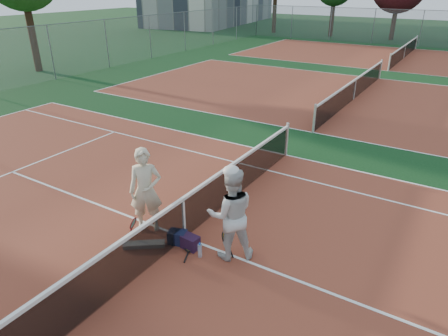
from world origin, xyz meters
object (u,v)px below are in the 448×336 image
at_px(racket_red, 134,230).
at_px(racket_spare, 190,248).
at_px(net_main, 184,218).
at_px(water_bottle, 200,251).
at_px(sports_bag_navy, 178,237).
at_px(player_a, 146,191).
at_px(player_b, 231,214).
at_px(sports_bag_purple, 190,242).
at_px(racket_black_held, 225,244).

distance_m(racket_red, racket_spare, 1.29).
relative_size(net_main, water_bottle, 36.60).
distance_m(net_main, sports_bag_navy, 0.43).
distance_m(player_a, sports_bag_navy, 1.24).
xyz_separation_m(player_b, racket_spare, (-0.83, -0.29, -0.95)).
bearing_deg(player_b, sports_bag_purple, -22.25).
height_order(player_b, sports_bag_purple, player_b).
bearing_deg(sports_bag_purple, racket_spare, -66.35).
relative_size(net_main, sports_bag_purple, 29.97).
height_order(player_a, player_b, same).
relative_size(player_a, racket_spare, 3.27).
relative_size(player_b, sports_bag_purple, 5.37).
xyz_separation_m(net_main, racket_spare, (0.35, -0.27, -0.47)).
bearing_deg(racket_black_held, net_main, -16.43).
relative_size(racket_black_held, sports_bag_navy, 1.49).
bearing_deg(racket_red, racket_black_held, 3.35).
xyz_separation_m(racket_red, water_bottle, (1.53, 0.29, -0.14)).
bearing_deg(sports_bag_purple, net_main, 144.49).
distance_m(net_main, racket_spare, 0.65).
bearing_deg(water_bottle, racket_red, -169.37).
xyz_separation_m(net_main, player_b, (1.18, 0.01, 0.47)).
xyz_separation_m(player_b, racket_red, (-2.03, -0.67, -0.69)).
bearing_deg(racket_red, water_bottle, -2.62).
relative_size(net_main, sports_bag_navy, 28.83).
bearing_deg(player_a, racket_black_held, -34.61).
xyz_separation_m(player_a, player_b, (2.10, 0.14, -0.00)).
relative_size(racket_black_held, sports_bag_purple, 1.55).
bearing_deg(player_a, racket_spare, -42.62).
bearing_deg(racket_black_held, racket_spare, 2.35).
xyz_separation_m(net_main, sports_bag_navy, (-0.01, -0.23, -0.36)).
relative_size(player_b, racket_red, 3.41).
bearing_deg(player_a, sports_bag_purple, -41.10).
bearing_deg(sports_bag_purple, water_bottle, -21.76).
relative_size(player_a, sports_bag_navy, 5.16).
bearing_deg(player_a, sports_bag_navy, -42.71).
relative_size(player_a, racket_red, 3.41).
height_order(racket_black_held, sports_bag_purple, racket_black_held).
xyz_separation_m(net_main, water_bottle, (0.67, -0.37, -0.36)).
distance_m(player_a, racket_black_held, 2.14).
bearing_deg(water_bottle, racket_black_held, 34.81).
relative_size(racket_red, racket_spare, 0.96).
bearing_deg(net_main, sports_bag_navy, -92.48).
height_order(player_b, racket_red, player_b).
distance_m(net_main, player_a, 1.04).
height_order(player_b, sports_bag_navy, player_b).
xyz_separation_m(racket_spare, sports_bag_purple, (-0.02, 0.04, 0.11)).
bearing_deg(water_bottle, sports_bag_purple, 158.24).
bearing_deg(sports_bag_navy, player_a, 173.31).
relative_size(racket_spare, sports_bag_navy, 1.58).
bearing_deg(sports_bag_navy, water_bottle, -11.56).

